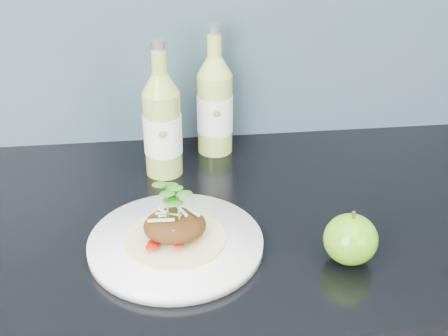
{
  "coord_description": "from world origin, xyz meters",
  "views": [
    {
      "loc": [
        -0.08,
        0.84,
        1.46
      ],
      "look_at": [
        0.01,
        1.67,
        1.0
      ],
      "focal_mm": 50.0,
      "sensor_mm": 36.0,
      "label": 1
    }
  ],
  "objects_px": {
    "cider_bottle_left": "(162,125)",
    "dinner_plate": "(176,244)",
    "green_apple": "(351,239)",
    "cider_bottle_right": "(215,105)"
  },
  "relations": [
    {
      "from": "cider_bottle_left",
      "to": "dinner_plate",
      "type": "bearing_deg",
      "value": -69.26
    },
    {
      "from": "green_apple",
      "to": "dinner_plate",
      "type": "bearing_deg",
      "value": 166.9
    },
    {
      "from": "green_apple",
      "to": "cider_bottle_left",
      "type": "relative_size",
      "value": 0.34
    },
    {
      "from": "dinner_plate",
      "to": "green_apple",
      "type": "bearing_deg",
      "value": -13.1
    },
    {
      "from": "green_apple",
      "to": "cider_bottle_right",
      "type": "height_order",
      "value": "cider_bottle_right"
    },
    {
      "from": "cider_bottle_left",
      "to": "cider_bottle_right",
      "type": "bearing_deg",
      "value": 55.45
    },
    {
      "from": "green_apple",
      "to": "cider_bottle_right",
      "type": "distance_m",
      "value": 0.41
    },
    {
      "from": "dinner_plate",
      "to": "green_apple",
      "type": "xyz_separation_m",
      "value": [
        0.25,
        -0.06,
        0.03
      ]
    },
    {
      "from": "dinner_plate",
      "to": "cider_bottle_left",
      "type": "xyz_separation_m",
      "value": [
        -0.01,
        0.24,
        0.09
      ]
    },
    {
      "from": "green_apple",
      "to": "cider_bottle_left",
      "type": "bearing_deg",
      "value": 131.36
    }
  ]
}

